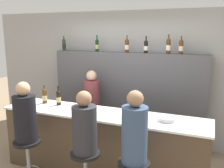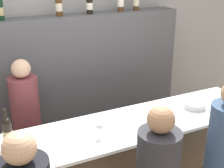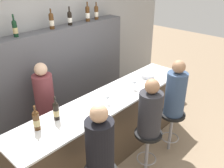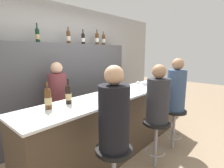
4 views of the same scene
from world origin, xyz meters
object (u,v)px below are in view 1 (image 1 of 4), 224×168
object	(u,v)px
bar_stool_left	(28,150)
bar_stool_middle	(85,163)
bartender	(92,112)
guest_seated_middle	(85,126)
wine_bottle_backbar_1	(97,45)
wine_bottle_backbar_4	(168,46)
wine_glass_0	(91,108)
wine_bottle_backbar_3	(146,46)
metal_bowl	(167,119)
wine_bottle_backbar_2	(127,45)
wine_bottle_backbar_0	(64,44)
guest_seated_left	(25,116)
wine_glass_1	(130,111)
wine_bottle_backbar_5	(181,47)
guest_seated_right	(135,132)
wine_bottle_counter_1	(59,98)
wine_bottle_counter_0	(45,96)

from	to	relation	value
bar_stool_left	bar_stool_middle	xyz separation A→B (m)	(0.92, 0.00, 0.00)
bartender	guest_seated_middle	bearing A→B (deg)	-66.69
wine_bottle_backbar_1	bartender	bearing A→B (deg)	-79.70
wine_bottle_backbar_4	wine_glass_0	world-z (taller)	wine_bottle_backbar_4
wine_bottle_backbar_3	bar_stool_middle	size ratio (longest dim) A/B	0.44
wine_glass_0	bar_stool_middle	xyz separation A→B (m)	(0.20, -0.58, -0.55)
metal_bowl	wine_bottle_backbar_2	bearing A→B (deg)	129.23
guest_seated_middle	wine_bottle_backbar_0	bearing A→B (deg)	127.85
metal_bowl	guest_seated_left	xyz separation A→B (m)	(-1.82, -0.68, 0.03)
wine_bottle_backbar_4	bartender	distance (m)	1.86
wine_glass_1	bar_stool_left	world-z (taller)	wine_glass_1
wine_bottle_backbar_5	bar_stool_left	bearing A→B (deg)	-133.85
guest_seated_left	wine_bottle_backbar_0	bearing A→B (deg)	106.07
wine_glass_0	guest_seated_left	bearing A→B (deg)	-141.38
wine_bottle_backbar_0	wine_bottle_backbar_1	size ratio (longest dim) A/B	0.93
wine_bottle_backbar_3	guest_seated_right	distance (m)	2.11
wine_bottle_counter_1	wine_glass_0	xyz separation A→B (m)	(0.71, -0.20, -0.03)
wine_bottle_backbar_3	metal_bowl	xyz separation A→B (m)	(0.63, -1.21, -0.90)
wine_bottle_backbar_3	bartender	bearing A→B (deg)	-155.62
guest_seated_left	wine_bottle_backbar_4	bearing A→B (deg)	49.77
wine_bottle_counter_1	bartender	distance (m)	0.86
wine_bottle_backbar_1	wine_bottle_backbar_4	bearing A→B (deg)	0.00
wine_bottle_counter_0	wine_bottle_counter_1	world-z (taller)	wine_bottle_counter_1
wine_bottle_counter_1	guest_seated_left	world-z (taller)	guest_seated_left
bar_stool_left	wine_bottle_counter_0	bearing A→B (deg)	108.26
wine_bottle_backbar_5	wine_bottle_backbar_2	bearing A→B (deg)	-180.00
wine_bottle_backbar_1	wine_glass_0	distance (m)	1.64
wine_bottle_backbar_0	wine_bottle_backbar_3	xyz separation A→B (m)	(1.74, -0.00, -0.00)
wine_bottle_backbar_0	wine_bottle_backbar_3	distance (m)	1.74
wine_glass_0	guest_seated_right	size ratio (longest dim) A/B	0.15
bar_stool_left	wine_bottle_backbar_2	bearing A→B (deg)	66.27
wine_bottle_backbar_1	wine_bottle_backbar_5	distance (m)	1.60
wine_bottle_backbar_1	wine_glass_1	xyz separation A→B (m)	(1.11, -1.31, -0.82)
wine_glass_0	wine_bottle_backbar_0	bearing A→B (deg)	134.22
wine_bottle_backbar_1	wine_bottle_counter_0	bearing A→B (deg)	-113.15
wine_bottle_backbar_2	guest_seated_middle	xyz separation A→B (m)	(0.09, -1.89, -0.90)
wine_glass_1	guest_seated_left	world-z (taller)	guest_seated_left
wine_bottle_backbar_1	bartender	size ratio (longest dim) A/B	0.21
wine_bottle_backbar_0	wine_glass_0	xyz separation A→B (m)	(1.27, -1.31, -0.84)
wine_bottle_backbar_0	wine_bottle_backbar_4	distance (m)	2.14
wine_glass_1	bar_stool_middle	world-z (taller)	wine_glass_1
wine_bottle_counter_1	wine_bottle_backbar_5	xyz separation A→B (m)	(1.80, 1.10, 0.81)
wine_glass_1	guest_seated_right	xyz separation A→B (m)	(0.25, -0.58, -0.04)
wine_bottle_backbar_1	wine_glass_0	world-z (taller)	wine_bottle_backbar_1
wine_glass_1	bar_stool_middle	bearing A→B (deg)	-124.51
wine_bottle_counter_1	wine_bottle_backbar_3	distance (m)	1.80
wine_bottle_counter_0	guest_seated_right	world-z (taller)	guest_seated_right
metal_bowl	guest_seated_right	world-z (taller)	guest_seated_right
wine_glass_0	wine_glass_1	distance (m)	0.60
bar_stool_middle	wine_bottle_backbar_3	bearing A→B (deg)	81.85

